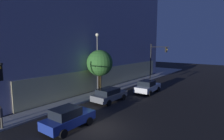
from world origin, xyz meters
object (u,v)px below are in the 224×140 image
(modern_building, at_px, (54,28))
(pedestrian_waiting, at_px, (0,115))
(traffic_light_far_corner, at_px, (156,56))
(car_white, at_px, (147,87))
(car_grey, at_px, (109,94))
(car_blue, at_px, (68,118))
(street_lamp_sidewalk, at_px, (97,56))
(sidewalk_tree, at_px, (100,63))

(modern_building, relative_size, pedestrian_waiting, 19.21)
(traffic_light_far_corner, xyz_separation_m, car_white, (-9.55, -3.13, -3.58))
(car_grey, distance_m, car_white, 6.51)
(car_blue, bearing_deg, car_white, 0.19)
(car_grey, bearing_deg, car_white, -15.52)
(street_lamp_sidewalk, height_order, pedestrian_waiting, street_lamp_sidewalk)
(traffic_light_far_corner, height_order, car_white, traffic_light_far_corner)
(modern_building, bearing_deg, sidewalk_tree, -105.95)
(pedestrian_waiting, relative_size, car_blue, 0.41)
(modern_building, distance_m, sidewalk_tree, 17.68)
(car_blue, height_order, car_white, car_white)
(street_lamp_sidewalk, xyz_separation_m, car_grey, (-1.34, -2.99, -4.28))
(sidewalk_tree, height_order, car_grey, sidewalk_tree)
(pedestrian_waiting, bearing_deg, car_blue, -49.43)
(street_lamp_sidewalk, bearing_deg, car_grey, -114.21)
(street_lamp_sidewalk, height_order, sidewalk_tree, street_lamp_sidewalk)
(sidewalk_tree, distance_m, car_blue, 10.62)
(sidewalk_tree, height_order, pedestrian_waiting, sidewalk_tree)
(sidewalk_tree, distance_m, car_white, 7.33)
(traffic_light_far_corner, relative_size, car_blue, 1.54)
(car_white, bearing_deg, traffic_light_far_corner, 18.17)
(traffic_light_far_corner, height_order, street_lamp_sidewalk, street_lamp_sidewalk)
(street_lamp_sidewalk, relative_size, car_blue, 1.83)
(modern_building, relative_size, car_grey, 7.38)
(sidewalk_tree, xyz_separation_m, car_white, (4.70, -4.54, -3.31))
(sidewalk_tree, bearing_deg, modern_building, 74.05)
(pedestrian_waiting, height_order, car_blue, pedestrian_waiting)
(car_white, bearing_deg, pedestrian_waiting, 167.29)
(pedestrian_waiting, bearing_deg, sidewalk_tree, 3.25)
(modern_building, height_order, sidewalk_tree, modern_building)
(modern_building, distance_m, traffic_light_far_corner, 20.71)
(pedestrian_waiting, distance_m, car_white, 17.44)
(traffic_light_far_corner, bearing_deg, car_white, -161.83)
(sidewalk_tree, xyz_separation_m, pedestrian_waiting, (-12.31, -0.70, -3.00))
(car_blue, distance_m, car_white, 13.69)
(modern_building, height_order, traffic_light_far_corner, modern_building)
(sidewalk_tree, xyz_separation_m, car_blue, (-8.99, -4.58, -3.34))
(modern_building, xyz_separation_m, street_lamp_sidewalk, (-4.82, -15.89, -4.82))
(traffic_light_far_corner, bearing_deg, street_lamp_sidewalk, 173.73)
(sidewalk_tree, distance_m, pedestrian_waiting, 12.69)
(street_lamp_sidewalk, height_order, car_blue, street_lamp_sidewalk)
(traffic_light_far_corner, height_order, car_grey, traffic_light_far_corner)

